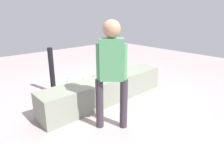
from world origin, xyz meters
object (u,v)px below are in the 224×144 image
at_px(handbag_black_leather, 93,85).
at_px(adult_standing, 112,66).
at_px(child_seated, 113,66).
at_px(party_cup_red, 40,93).
at_px(gift_bag, 117,73).
at_px(handbag_brown_canvas, 110,77).
at_px(cake_box_white, 90,80).
at_px(water_bottle_near_gift, 69,82).
at_px(cake_plate, 103,78).

bearing_deg(handbag_black_leather, adult_standing, -115.91).
height_order(child_seated, party_cup_red, child_seated).
relative_size(adult_standing, gift_bag, 5.68).
bearing_deg(handbag_brown_canvas, cake_box_white, 146.63).
bearing_deg(party_cup_red, gift_bag, -6.79).
height_order(child_seated, adult_standing, adult_standing).
distance_m(child_seated, handbag_brown_canvas, 1.22).
bearing_deg(gift_bag, party_cup_red, 173.21).
height_order(party_cup_red, handbag_black_leather, handbag_black_leather).
distance_m(water_bottle_near_gift, handbag_black_leather, 0.70).
height_order(gift_bag, party_cup_red, gift_bag).
xyz_separation_m(handbag_black_leather, handbag_brown_canvas, (0.70, 0.18, -0.01)).
relative_size(child_seated, cake_box_white, 1.54).
distance_m(handbag_black_leather, handbag_brown_canvas, 0.72).
xyz_separation_m(party_cup_red, handbag_brown_canvas, (1.74, -0.37, 0.08)).
distance_m(party_cup_red, handbag_brown_canvas, 1.78).
xyz_separation_m(cake_plate, handbag_black_leather, (0.24, 0.67, -0.38)).
height_order(adult_standing, gift_bag, adult_standing).
bearing_deg(gift_bag, cake_plate, -143.42).
bearing_deg(party_cup_red, cake_box_white, -3.62).
xyz_separation_m(cake_plate, water_bottle_near_gift, (-0.04, 1.31, -0.43)).
bearing_deg(cake_box_white, cake_plate, -113.68).
bearing_deg(handbag_black_leather, party_cup_red, 151.93).
height_order(adult_standing, cake_plate, adult_standing).
xyz_separation_m(water_bottle_near_gift, handbag_brown_canvas, (0.98, -0.46, 0.04)).
xyz_separation_m(child_seated, adult_standing, (-0.71, -0.76, 0.29)).
relative_size(child_seated, water_bottle_near_gift, 2.50).
distance_m(child_seated, cake_box_white, 1.32).
distance_m(adult_standing, cake_plate, 0.99).
relative_size(adult_standing, cake_box_white, 5.27).
xyz_separation_m(adult_standing, handbag_black_leather, (0.68, 1.41, -0.86)).
bearing_deg(handbag_black_leather, child_seated, -87.30).
bearing_deg(cake_plate, handbag_black_leather, 70.29).
bearing_deg(child_seated, cake_box_white, 78.46).
relative_size(child_seated, cake_plate, 2.16).
relative_size(gift_bag, cake_box_white, 0.93).
bearing_deg(cake_plate, cake_box_white, 66.32).
height_order(water_bottle_near_gift, handbag_brown_canvas, handbag_brown_canvas).
xyz_separation_m(child_seated, cake_plate, (-0.27, -0.02, -0.19)).
bearing_deg(adult_standing, cake_box_white, 63.32).
distance_m(child_seated, gift_bag, 1.53).
xyz_separation_m(gift_bag, cake_box_white, (-0.81, 0.17, -0.06)).
height_order(cake_plate, gift_bag, cake_plate).
xyz_separation_m(child_seated, water_bottle_near_gift, (-0.31, 1.29, -0.62)).
xyz_separation_m(adult_standing, cake_plate, (0.44, 0.74, -0.48)).
bearing_deg(adult_standing, party_cup_red, 100.18).
height_order(child_seated, cake_box_white, child_seated).
bearing_deg(water_bottle_near_gift, handbag_brown_canvas, -25.37).
height_order(child_seated, water_bottle_near_gift, child_seated).
relative_size(water_bottle_near_gift, handbag_black_leather, 0.54).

